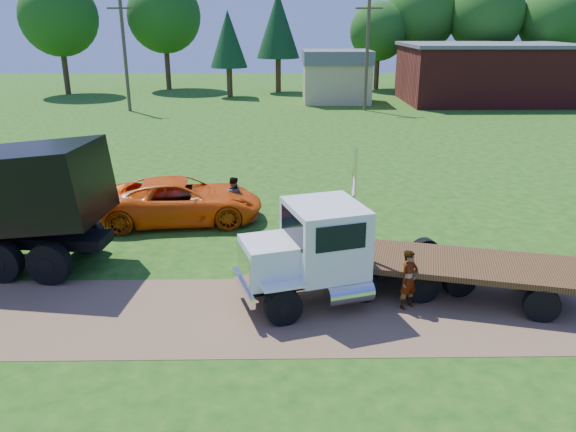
{
  "coord_description": "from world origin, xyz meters",
  "views": [
    {
      "loc": [
        -1.33,
        -13.16,
        7.39
      ],
      "look_at": [
        -1.06,
        3.28,
        1.6
      ],
      "focal_mm": 35.0,
      "sensor_mm": 36.0,
      "label": 1
    }
  ],
  "objects_px": {
    "white_semi_tractor": "(327,252)",
    "flatbed_trailer": "(449,268)",
    "orange_pickup": "(182,200)",
    "spectator_a": "(409,280)"
  },
  "relations": [
    {
      "from": "orange_pickup",
      "to": "flatbed_trailer",
      "type": "height_order",
      "value": "flatbed_trailer"
    },
    {
      "from": "flatbed_trailer",
      "to": "spectator_a",
      "type": "relative_size",
      "value": 4.65
    },
    {
      "from": "white_semi_tractor",
      "to": "orange_pickup",
      "type": "xyz_separation_m",
      "value": [
        -5.04,
        6.45,
        -0.56
      ]
    },
    {
      "from": "orange_pickup",
      "to": "spectator_a",
      "type": "relative_size",
      "value": 3.69
    },
    {
      "from": "white_semi_tractor",
      "to": "flatbed_trailer",
      "type": "bearing_deg",
      "value": -13.04
    },
    {
      "from": "spectator_a",
      "to": "white_semi_tractor",
      "type": "bearing_deg",
      "value": 130.9
    },
    {
      "from": "white_semi_tractor",
      "to": "spectator_a",
      "type": "xyz_separation_m",
      "value": [
        2.14,
        -0.53,
        -0.58
      ]
    },
    {
      "from": "orange_pickup",
      "to": "flatbed_trailer",
      "type": "xyz_separation_m",
      "value": [
        8.48,
        -6.22,
        -0.04
      ]
    },
    {
      "from": "white_semi_tractor",
      "to": "flatbed_trailer",
      "type": "xyz_separation_m",
      "value": [
        3.45,
        0.23,
        -0.6
      ]
    },
    {
      "from": "white_semi_tractor",
      "to": "orange_pickup",
      "type": "relative_size",
      "value": 1.14
    }
  ]
}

